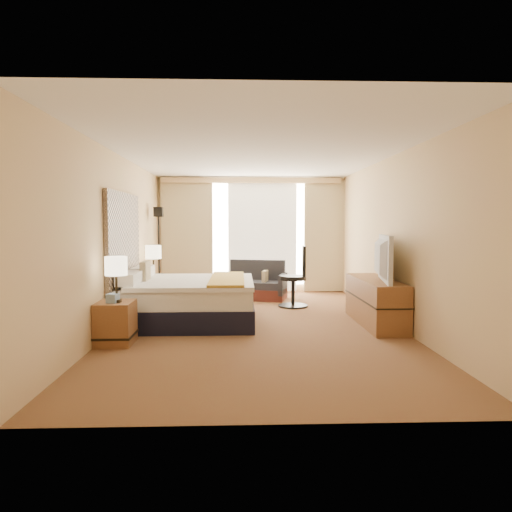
{
  "coord_description": "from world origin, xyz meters",
  "views": [
    {
      "loc": [
        -0.26,
        -6.91,
        1.55
      ],
      "look_at": [
        -0.0,
        0.4,
        1.03
      ],
      "focal_mm": 32.0,
      "sensor_mm": 36.0,
      "label": 1
    }
  ],
  "objects_px": {
    "media_dresser": "(375,302)",
    "television": "(377,258)",
    "loveseat": "(255,286)",
    "desk_chair": "(296,280)",
    "floor_lamp": "(159,235)",
    "lamp_left": "(116,267)",
    "nightstand_left": "(116,323)",
    "lamp_right": "(153,253)",
    "nightstand_right": "(152,293)",
    "bed": "(189,300)"
  },
  "relations": [
    {
      "from": "media_dresser",
      "to": "television",
      "type": "xyz_separation_m",
      "value": [
        -0.05,
        -0.21,
        0.69
      ]
    },
    {
      "from": "media_dresser",
      "to": "loveseat",
      "type": "height_order",
      "value": "loveseat"
    },
    {
      "from": "desk_chair",
      "to": "television",
      "type": "bearing_deg",
      "value": -54.13
    },
    {
      "from": "floor_lamp",
      "to": "television",
      "type": "distance_m",
      "value": 4.5
    },
    {
      "from": "desk_chair",
      "to": "media_dresser",
      "type": "bearing_deg",
      "value": -49.54
    },
    {
      "from": "lamp_left",
      "to": "media_dresser",
      "type": "bearing_deg",
      "value": 16.94
    },
    {
      "from": "nightstand_left",
      "to": "loveseat",
      "type": "distance_m",
      "value": 4.03
    },
    {
      "from": "nightstand_left",
      "to": "lamp_right",
      "type": "relative_size",
      "value": 0.91
    },
    {
      "from": "nightstand_right",
      "to": "loveseat",
      "type": "distance_m",
      "value": 2.19
    },
    {
      "from": "nightstand_right",
      "to": "media_dresser",
      "type": "height_order",
      "value": "media_dresser"
    },
    {
      "from": "loveseat",
      "to": "lamp_right",
      "type": "distance_m",
      "value": 2.27
    },
    {
      "from": "desk_chair",
      "to": "floor_lamp",
      "type": "bearing_deg",
      "value": 169.02
    },
    {
      "from": "television",
      "to": "media_dresser",
      "type": "bearing_deg",
      "value": -2.64
    },
    {
      "from": "bed",
      "to": "lamp_left",
      "type": "distance_m",
      "value": 1.68
    },
    {
      "from": "lamp_left",
      "to": "lamp_right",
      "type": "height_order",
      "value": "lamp_right"
    },
    {
      "from": "nightstand_left",
      "to": "nightstand_right",
      "type": "relative_size",
      "value": 1.0
    },
    {
      "from": "media_dresser",
      "to": "television",
      "type": "height_order",
      "value": "television"
    },
    {
      "from": "floor_lamp",
      "to": "desk_chair",
      "type": "height_order",
      "value": "floor_lamp"
    },
    {
      "from": "lamp_left",
      "to": "floor_lamp",
      "type": "bearing_deg",
      "value": 91.15
    },
    {
      "from": "nightstand_left",
      "to": "media_dresser",
      "type": "distance_m",
      "value": 3.85
    },
    {
      "from": "bed",
      "to": "floor_lamp",
      "type": "xyz_separation_m",
      "value": [
        -0.84,
        2.13,
        0.98
      ]
    },
    {
      "from": "media_dresser",
      "to": "television",
      "type": "relative_size",
      "value": 1.52
    },
    {
      "from": "nightstand_left",
      "to": "television",
      "type": "relative_size",
      "value": 0.46
    },
    {
      "from": "floor_lamp",
      "to": "desk_chair",
      "type": "relative_size",
      "value": 1.65
    },
    {
      "from": "media_dresser",
      "to": "floor_lamp",
      "type": "bearing_deg",
      "value": 147.69
    },
    {
      "from": "bed",
      "to": "desk_chair",
      "type": "xyz_separation_m",
      "value": [
        1.85,
        1.3,
        0.15
      ]
    },
    {
      "from": "media_dresser",
      "to": "lamp_left",
      "type": "xyz_separation_m",
      "value": [
        -3.66,
        -1.12,
        0.66
      ]
    },
    {
      "from": "nightstand_right",
      "to": "nightstand_left",
      "type": "bearing_deg",
      "value": -90.0
    },
    {
      "from": "bed",
      "to": "lamp_right",
      "type": "xyz_separation_m",
      "value": [
        -0.8,
        1.29,
        0.67
      ]
    },
    {
      "from": "media_dresser",
      "to": "bed",
      "type": "relative_size",
      "value": 0.9
    },
    {
      "from": "media_dresser",
      "to": "desk_chair",
      "type": "xyz_separation_m",
      "value": [
        -1.04,
        1.52,
        0.16
      ]
    },
    {
      "from": "floor_lamp",
      "to": "lamp_left",
      "type": "bearing_deg",
      "value": -88.85
    },
    {
      "from": "nightstand_left",
      "to": "bed",
      "type": "xyz_separation_m",
      "value": [
        0.81,
        1.28,
        0.08
      ]
    },
    {
      "from": "desk_chair",
      "to": "television",
      "type": "distance_m",
      "value": 2.07
    },
    {
      "from": "floor_lamp",
      "to": "television",
      "type": "height_order",
      "value": "floor_lamp"
    },
    {
      "from": "desk_chair",
      "to": "television",
      "type": "relative_size",
      "value": 0.96
    },
    {
      "from": "media_dresser",
      "to": "floor_lamp",
      "type": "relative_size",
      "value": 0.95
    },
    {
      "from": "loveseat",
      "to": "media_dresser",
      "type": "bearing_deg",
      "value": -39.79
    },
    {
      "from": "lamp_left",
      "to": "television",
      "type": "distance_m",
      "value": 3.72
    },
    {
      "from": "desk_chair",
      "to": "lamp_left",
      "type": "xyz_separation_m",
      "value": [
        -2.62,
        -2.64,
        0.5
      ]
    },
    {
      "from": "loveseat",
      "to": "floor_lamp",
      "type": "height_order",
      "value": "floor_lamp"
    },
    {
      "from": "desk_chair",
      "to": "lamp_right",
      "type": "distance_m",
      "value": 2.7
    },
    {
      "from": "television",
      "to": "loveseat",
      "type": "bearing_deg",
      "value": 43.33
    },
    {
      "from": "loveseat",
      "to": "lamp_left",
      "type": "distance_m",
      "value": 4.13
    },
    {
      "from": "nightstand_right",
      "to": "lamp_left",
      "type": "bearing_deg",
      "value": -89.12
    },
    {
      "from": "nightstand_left",
      "to": "loveseat",
      "type": "bearing_deg",
      "value": 61.4
    },
    {
      "from": "floor_lamp",
      "to": "lamp_right",
      "type": "relative_size",
      "value": 3.11
    },
    {
      "from": "media_dresser",
      "to": "bed",
      "type": "xyz_separation_m",
      "value": [
        -2.89,
        0.23,
        0.0
      ]
    },
    {
      "from": "nightstand_left",
      "to": "lamp_left",
      "type": "relative_size",
      "value": 0.93
    },
    {
      "from": "nightstand_right",
      "to": "media_dresser",
      "type": "xyz_separation_m",
      "value": [
        3.7,
        -1.45,
        0.07
      ]
    }
  ]
}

